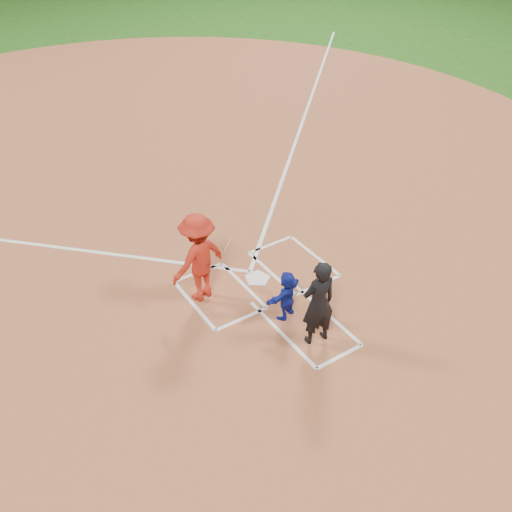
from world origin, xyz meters
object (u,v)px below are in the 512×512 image
home_plate (257,278)px  batter_at_plate (198,258)px  catcher (287,295)px  umpire (318,303)px

home_plate → batter_at_plate: batter_at_plate is taller
catcher → batter_at_plate: (-1.14, 1.49, 0.45)m
catcher → batter_at_plate: bearing=-70.7°
home_plate → catcher: (-0.17, -1.31, 0.53)m
batter_at_plate → home_plate: bearing=-7.9°
batter_at_plate → umpire: bearing=-62.8°
catcher → umpire: size_ratio=0.59×
catcher → batter_at_plate: 1.93m
catcher → umpire: (0.08, -0.87, 0.38)m
home_plate → umpire: (-0.10, -2.18, 0.91)m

